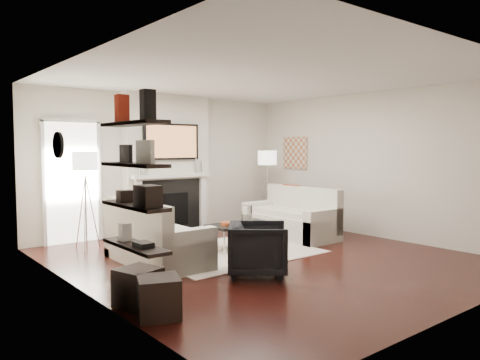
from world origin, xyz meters
TOP-DOWN VIEW (x-y plane):
  - room_envelope at (0.00, 0.00)m, footprint 6.00×6.00m
  - chimney_breast at (0.00, 2.88)m, footprint 1.80×0.25m
  - fireplace_surround at (0.00, 2.74)m, footprint 1.30×0.02m
  - firebox at (0.00, 2.73)m, footprint 0.75×0.02m
  - mantel_pilaster_l at (-0.72, 2.71)m, footprint 0.12×0.08m
  - mantel_pilaster_r at (0.72, 2.71)m, footprint 0.12×0.08m
  - mantel_shelf at (0.00, 2.69)m, footprint 1.70×0.18m
  - tv_body at (0.00, 2.71)m, footprint 1.20×0.06m
  - tv_screen at (0.00, 2.68)m, footprint 1.10×0.00m
  - candlestick_l_tall at (-0.55, 2.70)m, footprint 0.04×0.04m
  - candlestick_l_short at (-0.68, 2.70)m, footprint 0.04×0.04m
  - candlestick_r_tall at (0.55, 2.70)m, footprint 0.04×0.04m
  - candlestick_r_short at (0.68, 2.70)m, footprint 0.04×0.04m
  - hallway_panel at (-1.85, 2.98)m, footprint 0.90×0.02m
  - door_trim_l at (-2.33, 2.96)m, footprint 0.06×0.06m
  - door_trim_r at (-1.37, 2.96)m, footprint 0.06×0.06m
  - door_trim_top at (-1.85, 2.96)m, footprint 1.02×0.06m
  - rug at (-0.20, 0.64)m, footprint 2.60×2.00m
  - loveseat_left_base at (-1.42, 0.75)m, footprint 0.85×1.80m
  - loveseat_left_back at (-1.75, 0.75)m, footprint 0.18×1.80m
  - loveseat_left_arm_n at (-1.42, -0.06)m, footprint 0.85×0.18m
  - loveseat_left_arm_s at (-1.42, 1.56)m, footprint 0.85×0.18m
  - loveseat_left_cushion at (-1.37, 0.75)m, footprint 0.63×1.44m
  - pillow_left_orange at (-1.75, 1.05)m, footprint 0.10×0.42m
  - pillow_left_charcoal at (-1.75, 0.45)m, footprint 0.10×0.40m
  - loveseat_right_base at (1.46, 0.93)m, footprint 0.85×1.80m
  - loveseat_right_back at (1.80, 0.93)m, footprint 0.18×1.80m
  - loveseat_right_arm_n at (1.46, 0.12)m, footprint 0.85×0.18m
  - loveseat_right_arm_s at (1.46, 1.74)m, footprint 0.85×0.18m
  - loveseat_right_cushion at (1.41, 0.93)m, footprint 0.63×1.44m
  - pillow_right_orange at (1.80, 1.23)m, footprint 0.10×0.42m
  - pillow_right_charcoal at (1.80, 0.63)m, footprint 0.10×0.40m
  - coffee_table at (0.13, 0.75)m, footprint 1.10×0.55m
  - coffee_leg_nw at (-0.37, 0.53)m, footprint 0.02×0.02m
  - coffee_leg_ne at (0.63, 0.53)m, footprint 0.02×0.02m
  - coffee_leg_sw at (-0.37, 0.97)m, footprint 0.02×0.02m
  - coffee_leg_se at (0.63, 0.97)m, footprint 0.02×0.02m
  - hurricane_glass at (0.28, 0.75)m, footprint 0.16×0.16m
  - hurricane_candle at (0.28, 0.75)m, footprint 0.09×0.09m
  - copper_bowl at (-0.12, 0.75)m, footprint 0.27×0.27m
  - armchair at (-0.70, -0.65)m, footprint 1.00×1.01m
  - lamp_left_post at (-1.85, 2.34)m, footprint 0.02×0.02m
  - lamp_left_shade at (-1.85, 2.34)m, footprint 0.40×0.40m
  - lamp_left_leg_a at (-1.74, 2.34)m, footprint 0.25×0.02m
  - lamp_left_leg_b at (-1.91, 2.44)m, footprint 0.14×0.22m
  - lamp_left_leg_c at (-1.91, 2.25)m, footprint 0.14×0.22m
  - lamp_right_post at (2.05, 2.21)m, footprint 0.02×0.02m
  - lamp_right_shade at (2.05, 2.21)m, footprint 0.40×0.40m
  - lamp_right_leg_a at (2.16, 2.21)m, footprint 0.25×0.02m
  - lamp_right_leg_b at (2.00, 2.30)m, footprint 0.14×0.22m
  - lamp_right_leg_c at (1.99, 2.11)m, footprint 0.14×0.22m
  - console_top at (2.57, 1.86)m, footprint 0.35×1.20m
  - console_leg_n at (2.57, 1.31)m, footprint 0.30×0.04m
  - console_leg_s at (2.57, 2.41)m, footprint 0.30×0.04m
  - wall_art at (2.73, 2.05)m, footprint 0.03×0.70m
  - shelf_bottom at (-2.62, -1.00)m, footprint 0.25×1.00m
  - shelf_lower at (-2.62, -1.00)m, footprint 0.25×1.00m
  - shelf_upper at (-2.62, -1.00)m, footprint 0.25×1.00m
  - shelf_top at (-2.62, -1.00)m, footprint 0.25×1.00m
  - decor_magfile_a at (-2.62, -1.30)m, footprint 0.12×0.10m
  - decor_magfile_b at (-2.62, -0.75)m, footprint 0.12×0.10m
  - decor_frame_a at (-2.62, -1.23)m, footprint 0.04×0.30m
  - decor_frame_b at (-2.62, -0.82)m, footprint 0.04×0.22m
  - decor_wine_rack at (-2.62, -1.28)m, footprint 0.18×0.25m
  - decor_box_small at (-2.62, -0.79)m, footprint 0.15×0.12m
  - decor_books at (-2.62, -1.17)m, footprint 0.14×0.20m
  - decor_box_tall at (-2.62, -0.77)m, footprint 0.10×0.10m
  - clock_rim at (-2.73, 0.90)m, footprint 0.04×0.34m
  - clock_face at (-2.71, 0.90)m, footprint 0.01×0.29m
  - ottoman_near at (-2.47, -0.75)m, footprint 0.49×0.49m
  - ottoman_far at (-2.47, -1.18)m, footprint 0.52×0.52m

SIDE VIEW (x-z plane):
  - rug at x=-0.20m, z-range 0.00..0.01m
  - coffee_leg_nw at x=-0.37m, z-range 0.00..0.38m
  - coffee_leg_ne at x=0.63m, z-range 0.00..0.38m
  - coffee_leg_sw at x=-0.37m, z-range 0.00..0.38m
  - coffee_leg_se at x=0.63m, z-range 0.00..0.38m
  - ottoman_near at x=-2.47m, z-range 0.00..0.40m
  - ottoman_far at x=-2.47m, z-range 0.00..0.40m
  - loveseat_left_base at x=-1.42m, z-range 0.00..0.42m
  - loveseat_right_base at x=1.46m, z-range 0.00..0.42m
  - loveseat_left_arm_n at x=-1.42m, z-range 0.00..0.60m
  - loveseat_left_arm_s at x=-1.42m, z-range 0.00..0.60m
  - loveseat_right_arm_n at x=1.46m, z-range 0.00..0.60m
  - loveseat_right_arm_s at x=1.46m, z-range 0.00..0.60m
  - console_leg_n at x=2.57m, z-range 0.00..0.71m
  - console_leg_s at x=2.57m, z-range 0.00..0.71m
  - armchair at x=-0.70m, z-range 0.00..0.76m
  - coffee_table at x=0.13m, z-range 0.38..0.42m
  - copper_bowl at x=-0.12m, z-range 0.42..0.47m
  - firebox at x=0.00m, z-range 0.12..0.78m
  - loveseat_left_cushion at x=-1.37m, z-range 0.42..0.52m
  - loveseat_right_cushion at x=1.41m, z-range 0.42..0.52m
  - hurricane_candle at x=0.28m, z-range 0.42..0.57m
  - fireplace_surround at x=0.00m, z-range 0.00..1.04m
  - loveseat_left_back at x=-1.75m, z-range 0.13..0.93m
  - loveseat_right_back at x=1.80m, z-range 0.13..0.93m
  - mantel_pilaster_l at x=-0.72m, z-range 0.00..1.10m
  - mantel_pilaster_r at x=0.72m, z-range 0.00..1.10m
  - hurricane_glass at x=0.28m, z-range 0.42..0.70m
  - lamp_left_leg_a at x=-1.74m, z-range -0.02..1.22m
  - lamp_left_leg_b at x=-1.91m, z-range -0.02..1.22m
  - lamp_left_leg_c at x=-1.91m, z-range -0.02..1.22m
  - lamp_right_leg_a at x=2.16m, z-range -0.02..1.22m
  - lamp_right_leg_b at x=2.00m, z-range -0.02..1.22m
  - lamp_right_leg_c at x=1.99m, z-range -0.02..1.22m
  - lamp_left_post at x=-1.85m, z-range 0.00..1.20m
  - lamp_right_post at x=2.05m, z-range 0.00..1.20m
  - shelf_bottom at x=-2.62m, z-range 0.68..0.72m
  - pillow_left_charcoal at x=-1.75m, z-range 0.52..0.92m
  - pillow_right_charcoal at x=1.80m, z-range 0.52..0.92m
  - pillow_left_orange at x=-1.75m, z-range 0.52..0.94m
  - pillow_right_orange at x=1.80m, z-range 0.52..0.94m
  - console_top at x=2.57m, z-range 0.71..0.75m
  - decor_books at x=-2.62m, z-range 0.72..0.77m
  - decor_box_tall at x=-2.62m, z-range 0.72..0.90m
  - door_trim_l at x=-2.33m, z-range -0.03..2.13m
  - door_trim_r at x=-1.37m, z-range -0.03..2.13m
  - hallway_panel at x=-1.85m, z-range 0.00..2.10m
  - shelf_lower at x=-2.62m, z-range 1.08..1.12m
  - mantel_shelf at x=0.00m, z-range 1.09..1.16m
  - decor_box_small at x=-2.62m, z-range 1.12..1.24m
  - decor_wine_rack at x=-2.62m, z-range 1.12..1.32m
  - candlestick_l_short at x=-0.68m, z-range 1.15..1.40m
  - candlestick_r_short at x=0.68m, z-range 1.15..1.40m
  - candlestick_l_tall at x=-0.55m, z-range 1.16..1.45m
  - candlestick_r_tall at x=0.55m, z-range 1.16..1.45m
  - room_envelope at x=0.00m, z-range -1.65..4.35m
  - chimney_breast at x=0.00m, z-range 0.00..2.70m
  - lamp_left_shade at x=-1.85m, z-range 1.30..1.60m
  - lamp_right_shade at x=2.05m, z-range 1.30..1.60m
  - shelf_upper at x=-2.62m, z-range 1.48..1.52m
  - wall_art at x=2.73m, z-range 1.20..1.90m
  - decor_frame_b at x=-2.62m, z-range 1.52..1.70m
  - decor_frame_a at x=-2.62m, z-range 1.52..1.74m
  - clock_rim at x=-2.73m, z-range 1.53..1.87m
  - clock_face at x=-2.71m, z-range 1.55..1.84m
  - tv_screen at x=0.00m, z-range 1.47..2.09m
  - tv_body at x=0.00m, z-range 1.43..2.13m
  - shelf_top at x=-2.62m, z-range 1.88..1.92m
  - decor_magfile_a at x=-2.62m, z-range 1.92..2.20m
  - decor_magfile_b at x=-2.62m, z-range 1.92..2.20m
  - door_trim_top at x=-1.85m, z-range 2.10..2.16m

